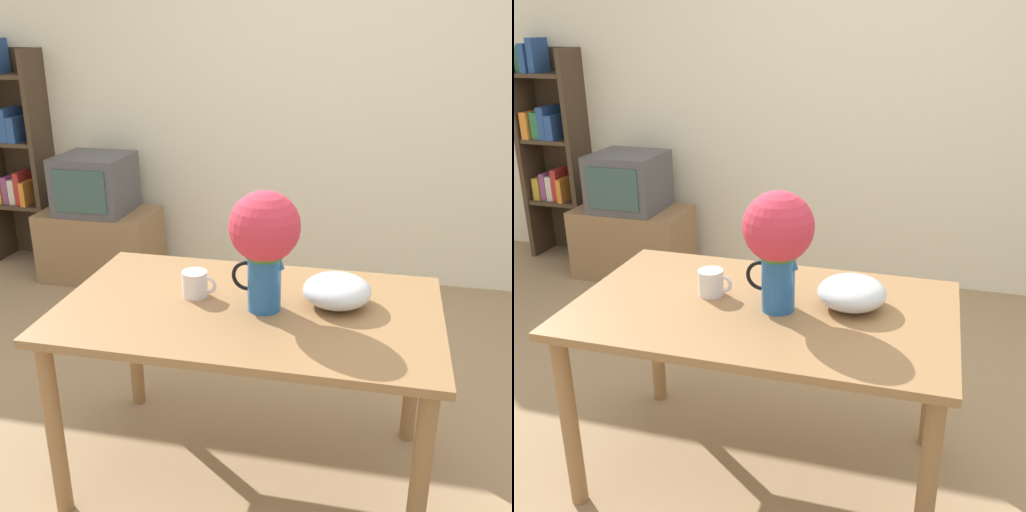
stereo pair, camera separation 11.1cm
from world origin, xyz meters
The scene contains 9 objects.
ground_plane centered at (0.00, 0.00, 0.00)m, with size 12.00×12.00×0.00m, color #9E7F5B.
wall_back centered at (0.00, 1.98, 1.30)m, with size 8.00×0.05×2.60m.
table centered at (-0.14, -0.08, 0.62)m, with size 1.34×0.81×0.72m.
flower_vase centered at (-0.08, -0.09, 0.99)m, with size 0.24×0.24×0.43m.
coffee_mug centered at (-0.34, -0.04, 0.77)m, with size 0.13×0.09×0.10m.
white_bowl centered at (0.17, -0.01, 0.78)m, with size 0.24×0.24×0.11m.
tv_stand centered at (-1.58, 1.61, 0.24)m, with size 0.77×0.45×0.48m.
tv_set centered at (-1.58, 1.61, 0.67)m, with size 0.46×0.44×0.38m.
bookshelf centered at (-2.30, 1.84, 0.83)m, with size 0.45×0.27×1.57m.
Camera 1 is at (0.30, -1.94, 1.66)m, focal length 42.00 mm.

